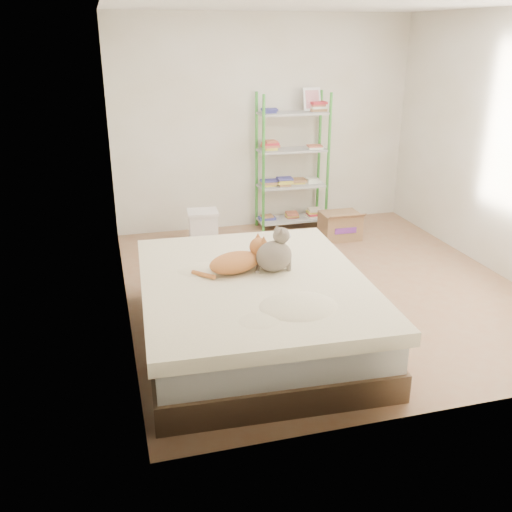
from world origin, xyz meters
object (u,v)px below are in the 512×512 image
object	(u,v)px
bed	(254,310)
white_bin	(203,227)
cardboard_box	(340,225)
grey_cat	(274,250)
shelf_unit	(292,167)
orange_cat	(235,260)

from	to	relation	value
bed	white_bin	xyz separation A→B (m)	(0.02, 2.39, -0.07)
bed	cardboard_box	size ratio (longest dim) A/B	4.88
grey_cat	shelf_unit	size ratio (longest dim) A/B	0.21
orange_cat	shelf_unit	bearing A→B (deg)	46.94
bed	white_bin	size ratio (longest dim) A/B	5.51
cardboard_box	grey_cat	bearing A→B (deg)	-124.48
cardboard_box	shelf_unit	bearing A→B (deg)	127.47
bed	orange_cat	xyz separation A→B (m)	(-0.11, 0.16, 0.38)
cardboard_box	bed	bearing A→B (deg)	-126.57
orange_cat	shelf_unit	size ratio (longest dim) A/B	0.30
bed	grey_cat	xyz separation A→B (m)	(0.20, 0.10, 0.46)
bed	white_bin	bearing A→B (deg)	92.45
orange_cat	cardboard_box	size ratio (longest dim) A/B	1.13
bed	grey_cat	size ratio (longest dim) A/B	6.18
shelf_unit	white_bin	world-z (taller)	shelf_unit
grey_cat	bed	bearing A→B (deg)	107.91
grey_cat	white_bin	xyz separation A→B (m)	(-0.18, 2.29, -0.53)
grey_cat	cardboard_box	distance (m)	2.59
cardboard_box	white_bin	distance (m)	1.67
grey_cat	cardboard_box	bearing A→B (deg)	-45.29
shelf_unit	grey_cat	bearing A→B (deg)	-111.61
shelf_unit	white_bin	bearing A→B (deg)	-163.80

